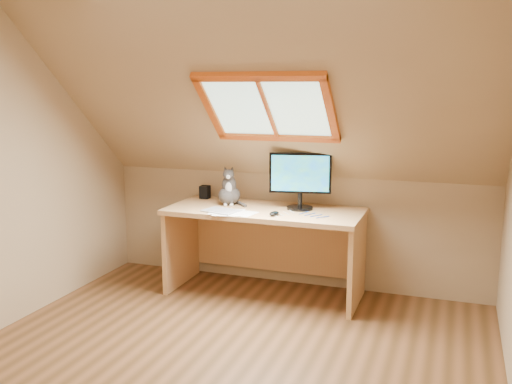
% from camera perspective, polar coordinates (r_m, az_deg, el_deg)
% --- Properties ---
extents(ground, '(3.50, 3.50, 0.00)m').
position_cam_1_polar(ground, '(3.83, -4.04, -17.22)').
color(ground, brown).
rests_on(ground, ground).
extents(room_shell, '(3.52, 3.52, 2.41)m').
position_cam_1_polar(room_shell, '(3.32, -5.00, 4.43)').
color(room_shell, tan).
rests_on(room_shell, ground).
extents(desk, '(1.66, 0.73, 0.76)m').
position_cam_1_polar(desk, '(4.96, 1.12, -4.12)').
color(desk, tan).
rests_on(desk, ground).
extents(monitor, '(0.52, 0.22, 0.48)m').
position_cam_1_polar(monitor, '(4.79, 4.44, 1.50)').
color(monitor, black).
rests_on(monitor, desk).
extents(cat, '(0.25, 0.27, 0.35)m').
position_cam_1_polar(cat, '(5.00, -2.70, 0.14)').
color(cat, '#45403D').
rests_on(cat, desk).
extents(desk_speaker, '(0.08, 0.08, 0.12)m').
position_cam_1_polar(desk_speaker, '(5.30, -5.13, -0.01)').
color(desk_speaker, black).
rests_on(desk_speaker, desk).
extents(graphics_tablet, '(0.33, 0.27, 0.01)m').
position_cam_1_polar(graphics_tablet, '(4.74, -3.51, -1.90)').
color(graphics_tablet, '#B2B2B7').
rests_on(graphics_tablet, desk).
extents(mouse, '(0.09, 0.12, 0.04)m').
position_cam_1_polar(mouse, '(4.59, 1.83, -2.17)').
color(mouse, black).
rests_on(mouse, desk).
extents(papers, '(0.35, 0.30, 0.01)m').
position_cam_1_polar(papers, '(4.66, -2.16, -2.16)').
color(papers, white).
rests_on(papers, desk).
extents(cables, '(0.51, 0.26, 0.01)m').
position_cam_1_polar(cables, '(4.63, 4.53, -2.25)').
color(cables, silver).
rests_on(cables, desk).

